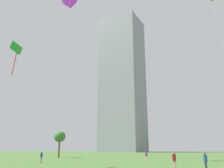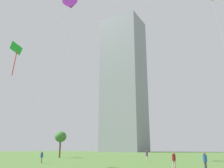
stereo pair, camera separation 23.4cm
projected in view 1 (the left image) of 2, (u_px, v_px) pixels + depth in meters
person_standing_0 at (205, 160)px, 22.01m from camera, size 0.37×0.37×1.64m
person_standing_1 at (41, 156)px, 33.06m from camera, size 0.35×0.35×1.58m
person_standing_2 at (146, 155)px, 38.66m from camera, size 0.37×0.37×1.69m
person_standing_3 at (174, 159)px, 24.11m from camera, size 0.37×0.37×1.65m
kite_flying_1 at (16, 51)px, 28.34m from camera, size 1.83×3.02×14.12m
kite_flying_2 at (70, 4)px, 47.38m from camera, size 4.40×7.84×31.76m
park_tree_0 at (60, 137)px, 53.58m from camera, size 2.63×2.63×5.84m
distant_highrise_0 at (122, 82)px, 150.27m from camera, size 25.10×20.45×85.69m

